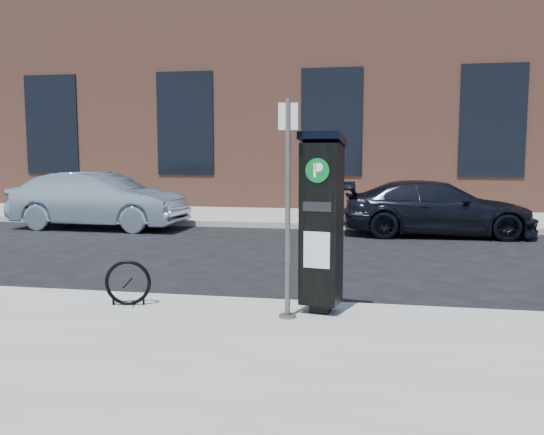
% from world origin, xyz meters
% --- Properties ---
extents(ground, '(120.00, 120.00, 0.00)m').
position_xyz_m(ground, '(0.00, 0.00, 0.00)').
color(ground, black).
rests_on(ground, ground).
extents(sidewalk_far, '(60.00, 12.00, 0.15)m').
position_xyz_m(sidewalk_far, '(0.00, 14.00, 0.07)').
color(sidewalk_far, gray).
rests_on(sidewalk_far, ground).
extents(curb_near, '(60.00, 0.12, 0.16)m').
position_xyz_m(curb_near, '(0.00, -0.02, 0.07)').
color(curb_near, '#9E9B93').
rests_on(curb_near, ground).
extents(curb_far, '(60.00, 0.12, 0.16)m').
position_xyz_m(curb_far, '(0.00, 8.02, 0.07)').
color(curb_far, '#9E9B93').
rests_on(curb_far, ground).
extents(building, '(28.00, 10.05, 8.25)m').
position_xyz_m(building, '(-0.00, 17.00, 4.15)').
color(building, brown).
rests_on(building, ground).
extents(parking_kiosk, '(0.55, 0.50, 2.11)m').
position_xyz_m(parking_kiosk, '(0.90, -0.43, 1.23)').
color(parking_kiosk, black).
rests_on(parking_kiosk, sidewalk_near).
extents(sign_pole, '(0.22, 0.20, 2.46)m').
position_xyz_m(sign_pole, '(0.55, -0.73, 1.37)').
color(sign_pole, '#4C4843').
rests_on(sign_pole, sidewalk_near).
extents(bike_rack, '(0.56, 0.17, 0.56)m').
position_xyz_m(bike_rack, '(-1.46, -0.56, 0.43)').
color(bike_rack, black).
rests_on(bike_rack, sidewalk_near).
extents(car_silver, '(4.61, 1.70, 1.51)m').
position_xyz_m(car_silver, '(-5.74, 7.07, 0.75)').
color(car_silver, '#8799AC').
rests_on(car_silver, ground).
extents(car_dark, '(4.68, 2.08, 1.33)m').
position_xyz_m(car_dark, '(2.97, 7.40, 0.67)').
color(car_dark, black).
rests_on(car_dark, ground).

